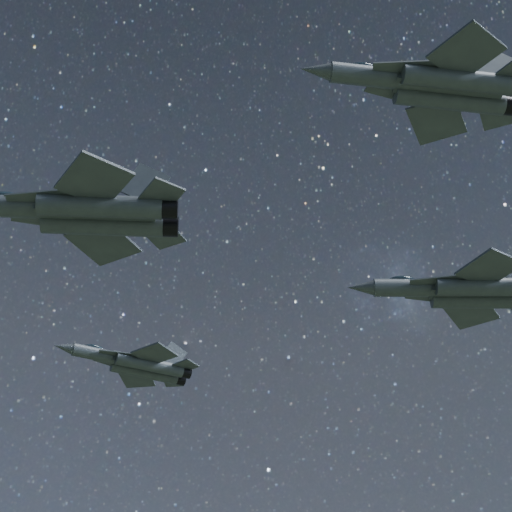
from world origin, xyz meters
name	(u,v)px	position (x,y,z in m)	size (l,w,h in m)	color
jet_lead	(82,212)	(-15.92, -6.92, 150.62)	(19.31, 13.10, 4.86)	#384046
jet_left	(136,364)	(-5.75, 23.24, 155.18)	(15.70, 11.01, 3.96)	#384046
jet_right	(435,85)	(4.79, -24.39, 153.44)	(16.15, 11.14, 4.05)	#384046
jet_slot	(466,290)	(16.60, -6.93, 150.37)	(17.40, 11.69, 4.39)	#384046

